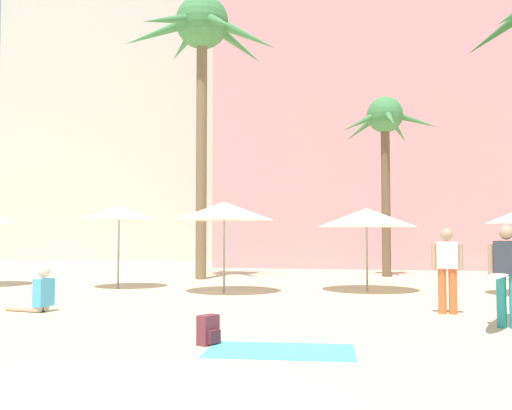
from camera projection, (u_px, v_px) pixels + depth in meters
name	position (u px, v px, depth m)	size (l,w,h in m)	color
hotel_pink	(470.00, 107.00, 29.05)	(24.70, 9.95, 16.32)	pink
hotel_tower_gray	(172.00, 39.00, 38.81)	(19.06, 10.31, 30.06)	beige
palm_tree_far_left	(202.00, 41.00, 20.08)	(5.56, 4.94, 10.09)	brown
palm_tree_center	(385.00, 130.00, 21.11)	(3.64, 3.58, 6.73)	brown
cafe_umbrella_0	(119.00, 213.00, 16.53)	(2.20, 2.20, 2.40)	gray
cafe_umbrella_3	(224.00, 211.00, 15.17)	(2.69, 2.69, 2.44)	gray
cafe_umbrella_5	(367.00, 218.00, 15.50)	(2.75, 2.75, 2.29)	gray
beach_towel	(280.00, 351.00, 7.52)	(1.98, 1.08, 0.01)	#4CC6D6
backpack	(209.00, 330.00, 7.98)	(0.33, 0.35, 0.42)	brown
person_near_right	(37.00, 296.00, 11.39)	(1.02, 0.55, 0.93)	beige
person_far_right	(506.00, 272.00, 9.54)	(1.25, 2.65, 1.71)	teal
person_far_left	(447.00, 267.00, 11.10)	(0.61, 0.26, 1.68)	orange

